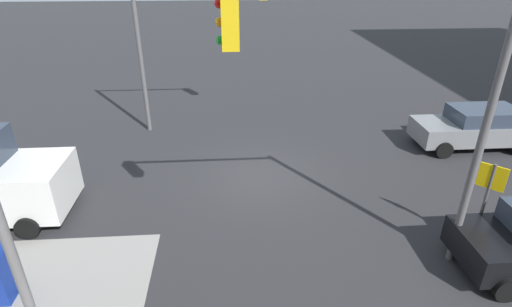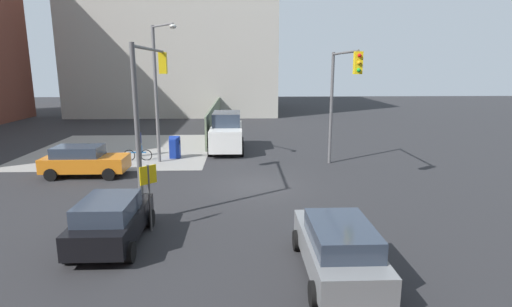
{
  "view_description": "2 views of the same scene",
  "coord_description": "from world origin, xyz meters",
  "views": [
    {
      "loc": [
        1.0,
        12.03,
        6.95
      ],
      "look_at": [
        0.15,
        0.31,
        1.07
      ],
      "focal_mm": 28.0,
      "sensor_mm": 36.0,
      "label": 1
    },
    {
      "loc": [
        -18.72,
        0.78,
        5.66
      ],
      "look_at": [
        0.64,
        0.06,
        1.46
      ],
      "focal_mm": 28.0,
      "sensor_mm": 36.0,
      "label": 2
    }
  ],
  "objects": [
    {
      "name": "traffic_signal_nw_corner",
      "position": [
        -2.28,
        4.5,
        4.65
      ],
      "size": [
        5.78,
        0.36,
        6.5
      ],
      "color": "#59595B",
      "rests_on": "ground"
    },
    {
      "name": "ground_plane",
      "position": [
        0.0,
        0.0,
        0.0
      ],
      "size": [
        120.0,
        120.0,
        0.0
      ],
      "primitive_type": "plane",
      "color": "#28282B"
    },
    {
      "name": "warning_sign_two_way",
      "position": [
        -5.4,
        3.99,
        1.64
      ],
      "size": [
        0.48,
        0.48,
        2.4
      ],
      "color": "#4C4C4C",
      "rests_on": "ground"
    },
    {
      "name": "traffic_signal_se_corner",
      "position": [
        2.47,
        -4.5,
        4.62
      ],
      "size": [
        5.33,
        0.36,
        6.5
      ],
      "color": "#59595B",
      "rests_on": "ground"
    },
    {
      "name": "coupe_gray",
      "position": [
        -8.69,
        -1.84,
        0.84
      ],
      "size": [
        4.49,
        2.02,
        1.62
      ],
      "color": "slate",
      "rests_on": "ground"
    }
  ]
}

